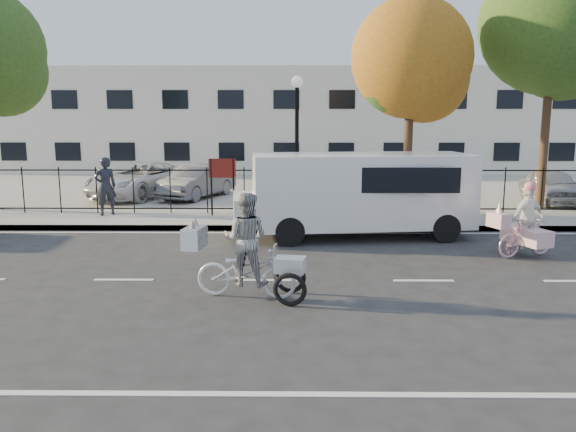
{
  "coord_description": "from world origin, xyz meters",
  "views": [
    {
      "loc": [
        0.4,
        -10.81,
        3.19
      ],
      "look_at": [
        0.28,
        1.2,
        1.1
      ],
      "focal_mm": 35.0,
      "sensor_mm": 36.0,
      "label": 1
    }
  ],
  "objects_px": {
    "lamppost": "(297,121)",
    "white_van": "(356,191)",
    "lot_car_b": "(139,180)",
    "zebra_trike": "(246,257)",
    "pedestrian": "(105,186)",
    "lot_car_c": "(197,181)",
    "lot_car_d": "(552,186)",
    "unicorn_bike": "(526,229)"
  },
  "relations": [
    {
      "from": "lamppost",
      "to": "white_van",
      "type": "relative_size",
      "value": 0.66
    },
    {
      "from": "white_van",
      "to": "lot_car_b",
      "type": "relative_size",
      "value": 1.34
    },
    {
      "from": "zebra_trike",
      "to": "white_van",
      "type": "xyz_separation_m",
      "value": [
        2.54,
        5.33,
        0.51
      ]
    },
    {
      "from": "white_van",
      "to": "pedestrian",
      "type": "relative_size",
      "value": 3.55
    },
    {
      "from": "lot_car_c",
      "to": "lamppost",
      "type": "bearing_deg",
      "value": -23.86
    },
    {
      "from": "white_van",
      "to": "lot_car_b",
      "type": "bearing_deg",
      "value": 132.68
    },
    {
      "from": "lot_car_b",
      "to": "lot_car_d",
      "type": "xyz_separation_m",
      "value": [
        15.46,
        -1.34,
        -0.06
      ]
    },
    {
      "from": "lot_car_b",
      "to": "lot_car_d",
      "type": "relative_size",
      "value": 1.34
    },
    {
      "from": "lamppost",
      "to": "lot_car_c",
      "type": "relative_size",
      "value": 1.11
    },
    {
      "from": "lot_car_b",
      "to": "zebra_trike",
      "type": "bearing_deg",
      "value": -47.06
    },
    {
      "from": "zebra_trike",
      "to": "white_van",
      "type": "relative_size",
      "value": 0.34
    },
    {
      "from": "white_van",
      "to": "lot_car_d",
      "type": "relative_size",
      "value": 1.8
    },
    {
      "from": "zebra_trike",
      "to": "lot_car_d",
      "type": "bearing_deg",
      "value": -34.56
    },
    {
      "from": "zebra_trike",
      "to": "pedestrian",
      "type": "height_order",
      "value": "pedestrian"
    },
    {
      "from": "pedestrian",
      "to": "lot_car_d",
      "type": "height_order",
      "value": "pedestrian"
    },
    {
      "from": "lot_car_b",
      "to": "pedestrian",
      "type": "bearing_deg",
      "value": -69.55
    },
    {
      "from": "lamppost",
      "to": "unicorn_bike",
      "type": "xyz_separation_m",
      "value": [
        5.29,
        -4.8,
        -2.46
      ]
    },
    {
      "from": "pedestrian",
      "to": "lot_car_b",
      "type": "relative_size",
      "value": 0.38
    },
    {
      "from": "lot_car_b",
      "to": "lot_car_d",
      "type": "bearing_deg",
      "value": 14.55
    },
    {
      "from": "lot_car_b",
      "to": "lot_car_c",
      "type": "relative_size",
      "value": 1.26
    },
    {
      "from": "pedestrian",
      "to": "lot_car_b",
      "type": "bearing_deg",
      "value": -120.65
    },
    {
      "from": "unicorn_bike",
      "to": "lot_car_b",
      "type": "xyz_separation_m",
      "value": [
        -11.43,
        8.92,
        0.18
      ]
    },
    {
      "from": "white_van",
      "to": "lot_car_d",
      "type": "height_order",
      "value": "white_van"
    },
    {
      "from": "lot_car_d",
      "to": "white_van",
      "type": "bearing_deg",
      "value": -141.43
    },
    {
      "from": "lamppost",
      "to": "lot_car_d",
      "type": "height_order",
      "value": "lamppost"
    },
    {
      "from": "lamppost",
      "to": "lot_car_c",
      "type": "distance_m",
      "value": 5.99
    },
    {
      "from": "lamppost",
      "to": "lot_car_d",
      "type": "distance_m",
      "value": 10.0
    },
    {
      "from": "lamppost",
      "to": "zebra_trike",
      "type": "bearing_deg",
      "value": -96.85
    },
    {
      "from": "pedestrian",
      "to": "lot_car_c",
      "type": "distance_m",
      "value": 4.55
    },
    {
      "from": "white_van",
      "to": "lot_car_b",
      "type": "xyz_separation_m",
      "value": [
        -7.74,
        6.65,
        -0.42
      ]
    },
    {
      "from": "zebra_trike",
      "to": "pedestrian",
      "type": "xyz_separation_m",
      "value": [
        -5.13,
        7.86,
        0.34
      ]
    },
    {
      "from": "lamppost",
      "to": "lot_car_c",
      "type": "bearing_deg",
      "value": 134.17
    },
    {
      "from": "white_van",
      "to": "zebra_trike",
      "type": "bearing_deg",
      "value": -122.18
    },
    {
      "from": "lamppost",
      "to": "pedestrian",
      "type": "height_order",
      "value": "lamppost"
    },
    {
      "from": "unicorn_bike",
      "to": "white_van",
      "type": "bearing_deg",
      "value": 37.99
    },
    {
      "from": "lamppost",
      "to": "white_van",
      "type": "distance_m",
      "value": 3.52
    },
    {
      "from": "white_van",
      "to": "lot_car_d",
      "type": "bearing_deg",
      "value": 27.86
    },
    {
      "from": "lamppost",
      "to": "lot_car_c",
      "type": "height_order",
      "value": "lamppost"
    },
    {
      "from": "lot_car_c",
      "to": "lot_car_d",
      "type": "height_order",
      "value": "lot_car_c"
    },
    {
      "from": "pedestrian",
      "to": "lot_car_c",
      "type": "bearing_deg",
      "value": -150.97
    },
    {
      "from": "white_van",
      "to": "unicorn_bike",
      "type": "bearing_deg",
      "value": -38.35
    },
    {
      "from": "lot_car_c",
      "to": "lot_car_b",
      "type": "bearing_deg",
      "value": -162.1
    }
  ]
}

